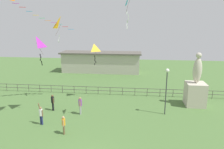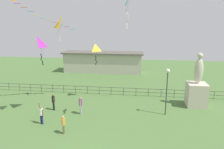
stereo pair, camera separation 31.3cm
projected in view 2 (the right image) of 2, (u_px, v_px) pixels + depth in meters
The scene contains 12 objects.
statue_monument at pixel (197, 90), 22.05m from camera, with size 1.95×1.95×5.64m.
lamppost at pixel (167, 82), 19.52m from camera, with size 0.36×0.36×4.48m.
person_0 at pixel (63, 123), 16.63m from camera, with size 0.28×0.45×1.51m.
person_1 at pixel (41, 114), 18.20m from camera, with size 0.48×0.38×1.92m.
person_2 at pixel (53, 101), 21.13m from camera, with size 0.35×0.41×1.65m.
person_3 at pixel (81, 104), 20.22m from camera, with size 0.32×0.52×1.72m.
kite_0 at pixel (95, 49), 23.49m from camera, with size 1.01×0.93×2.28m.
kite_1 at pixel (37, 44), 19.40m from camera, with size 1.14×1.09×2.59m.
kite_5 at pixel (62, 24), 22.45m from camera, with size 1.06×1.15×2.74m.
streamer_kite at pixel (20, 1), 20.16m from camera, with size 5.45×3.15×3.39m.
waterfront_railing at pixel (110, 90), 25.78m from camera, with size 36.01×0.06×0.95m.
pavilion_building at pixel (103, 62), 37.43m from camera, with size 14.02×3.83×3.55m.
Camera 2 is at (3.23, -10.36, 8.56)m, focal length 34.03 mm.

